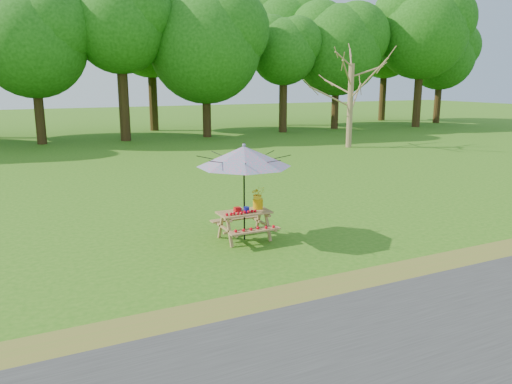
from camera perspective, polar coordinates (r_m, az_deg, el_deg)
name	(u,v)px	position (r m, az deg, el deg)	size (l,w,h in m)	color
ground	(416,220)	(13.88, 17.85, -3.04)	(120.00, 120.00, 0.00)	#2E6914
drygrass_strip	(510,252)	(12.13, 27.03, -6.10)	(120.00, 1.20, 0.01)	olive
treeline	(168,7)	(33.20, -10.04, 20.12)	(60.00, 12.00, 16.00)	#17510D
bare_tree	(353,27)	(27.84, 11.06, 17.97)	(6.93, 6.93, 10.34)	#957251
picnic_table	(244,226)	(11.53, -1.34, -3.90)	(1.20, 1.32, 0.67)	#936742
patio_umbrella	(244,156)	(11.18, -1.38, 4.10)	(2.80, 2.80, 2.25)	black
produce_bins	(242,209)	(11.43, -1.66, -1.99)	(0.28, 0.39, 0.13)	red
tomatoes_row	(242,213)	(11.21, -1.66, -2.37)	(0.77, 0.13, 0.07)	red
flower_bucket	(258,197)	(11.62, 0.23, -0.55)	(0.37, 0.34, 0.53)	#D8990B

